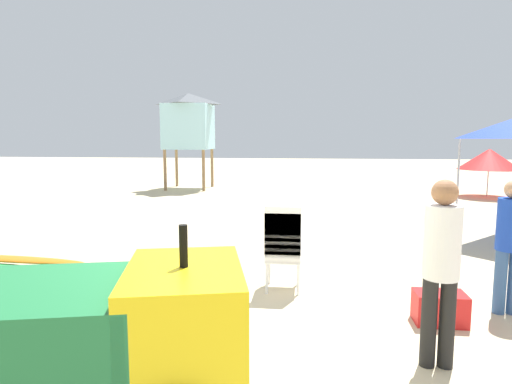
{
  "coord_description": "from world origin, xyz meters",
  "views": [
    {
      "loc": [
        0.71,
        -4.1,
        2.1
      ],
      "look_at": [
        -0.13,
        3.16,
        1.18
      ],
      "focal_mm": 30.55,
      "sensor_mm": 36.0,
      "label": 1
    }
  ],
  "objects_px": {
    "utility_cart": "(66,330)",
    "lifeguard_tower": "(189,121)",
    "stacked_plastic_chairs": "(283,242)",
    "lifeguard_far_right": "(441,261)",
    "cooler_box": "(440,308)",
    "lifeguard_near_left": "(510,239)",
    "traffic_cone_near": "(88,295)",
    "beach_umbrella_left": "(489,159)",
    "surfboard_pile": "(8,265)"
  },
  "relations": [
    {
      "from": "lifeguard_far_right",
      "to": "lifeguard_tower",
      "type": "xyz_separation_m",
      "value": [
        -6.0,
        13.52,
        1.77
      ]
    },
    {
      "from": "utility_cart",
      "to": "stacked_plastic_chairs",
      "type": "height_order",
      "value": "utility_cart"
    },
    {
      "from": "lifeguard_tower",
      "to": "lifeguard_near_left",
      "type": "bearing_deg",
      "value": -59.42
    },
    {
      "from": "lifeguard_near_left",
      "to": "lifeguard_tower",
      "type": "distance_m",
      "value": 14.24
    },
    {
      "from": "lifeguard_far_right",
      "to": "traffic_cone_near",
      "type": "distance_m",
      "value": 3.81
    },
    {
      "from": "lifeguard_far_right",
      "to": "lifeguard_near_left",
      "type": "bearing_deg",
      "value": 48.91
    },
    {
      "from": "lifeguard_far_right",
      "to": "cooler_box",
      "type": "height_order",
      "value": "lifeguard_far_right"
    },
    {
      "from": "utility_cart",
      "to": "lifeguard_near_left",
      "type": "relative_size",
      "value": 1.72
    },
    {
      "from": "lifeguard_tower",
      "to": "cooler_box",
      "type": "bearing_deg",
      "value": -63.27
    },
    {
      "from": "stacked_plastic_chairs",
      "to": "lifeguard_far_right",
      "type": "relative_size",
      "value": 0.69
    },
    {
      "from": "beach_umbrella_left",
      "to": "lifeguard_near_left",
      "type": "bearing_deg",
      "value": -110.24
    },
    {
      "from": "utility_cart",
      "to": "beach_umbrella_left",
      "type": "bearing_deg",
      "value": 59.29
    },
    {
      "from": "traffic_cone_near",
      "to": "beach_umbrella_left",
      "type": "bearing_deg",
      "value": 52.64
    },
    {
      "from": "stacked_plastic_chairs",
      "to": "lifeguard_tower",
      "type": "xyz_separation_m",
      "value": [
        -4.49,
        11.72,
        2.07
      ]
    },
    {
      "from": "surfboard_pile",
      "to": "cooler_box",
      "type": "xyz_separation_m",
      "value": [
        6.13,
        -1.17,
        0.05
      ]
    },
    {
      "from": "lifeguard_near_left",
      "to": "surfboard_pile",
      "type": "bearing_deg",
      "value": 173.57
    },
    {
      "from": "surfboard_pile",
      "to": "lifeguard_tower",
      "type": "bearing_deg",
      "value": 90.92
    },
    {
      "from": "beach_umbrella_left",
      "to": "surfboard_pile",
      "type": "bearing_deg",
      "value": -137.45
    },
    {
      "from": "stacked_plastic_chairs",
      "to": "lifeguard_near_left",
      "type": "height_order",
      "value": "lifeguard_near_left"
    },
    {
      "from": "beach_umbrella_left",
      "to": "cooler_box",
      "type": "bearing_deg",
      "value": -113.44
    },
    {
      "from": "lifeguard_near_left",
      "to": "lifeguard_far_right",
      "type": "distance_m",
      "value": 1.81
    },
    {
      "from": "stacked_plastic_chairs",
      "to": "utility_cart",
      "type": "bearing_deg",
      "value": -113.31
    },
    {
      "from": "lifeguard_near_left",
      "to": "lifeguard_far_right",
      "type": "height_order",
      "value": "lifeguard_far_right"
    },
    {
      "from": "lifeguard_far_right",
      "to": "cooler_box",
      "type": "bearing_deg",
      "value": 72.3
    },
    {
      "from": "beach_umbrella_left",
      "to": "lifeguard_tower",
      "type": "bearing_deg",
      "value": 173.63
    },
    {
      "from": "stacked_plastic_chairs",
      "to": "surfboard_pile",
      "type": "bearing_deg",
      "value": 175.37
    },
    {
      "from": "lifeguard_tower",
      "to": "traffic_cone_near",
      "type": "bearing_deg",
      "value": -79.89
    },
    {
      "from": "beach_umbrella_left",
      "to": "cooler_box",
      "type": "height_order",
      "value": "beach_umbrella_left"
    },
    {
      "from": "traffic_cone_near",
      "to": "utility_cart",
      "type": "bearing_deg",
      "value": -65.56
    },
    {
      "from": "utility_cart",
      "to": "cooler_box",
      "type": "height_order",
      "value": "utility_cart"
    },
    {
      "from": "lifeguard_tower",
      "to": "utility_cart",
      "type": "bearing_deg",
      "value": -77.95
    },
    {
      "from": "lifeguard_far_right",
      "to": "cooler_box",
      "type": "relative_size",
      "value": 3.1
    },
    {
      "from": "beach_umbrella_left",
      "to": "utility_cart",
      "type": "bearing_deg",
      "value": -120.71
    },
    {
      "from": "utility_cart",
      "to": "lifeguard_tower",
      "type": "relative_size",
      "value": 0.71
    },
    {
      "from": "surfboard_pile",
      "to": "lifeguard_far_right",
      "type": "distance_m",
      "value": 6.26
    },
    {
      "from": "utility_cart",
      "to": "stacked_plastic_chairs",
      "type": "distance_m",
      "value": 3.35
    },
    {
      "from": "lifeguard_far_right",
      "to": "lifeguard_tower",
      "type": "height_order",
      "value": "lifeguard_tower"
    },
    {
      "from": "stacked_plastic_chairs",
      "to": "lifeguard_near_left",
      "type": "distance_m",
      "value": 2.74
    },
    {
      "from": "traffic_cone_near",
      "to": "lifeguard_tower",
      "type": "bearing_deg",
      "value": 100.11
    },
    {
      "from": "lifeguard_near_left",
      "to": "lifeguard_tower",
      "type": "height_order",
      "value": "lifeguard_tower"
    },
    {
      "from": "surfboard_pile",
      "to": "lifeguard_tower",
      "type": "xyz_separation_m",
      "value": [
        -0.18,
        11.37,
        2.64
      ]
    },
    {
      "from": "stacked_plastic_chairs",
      "to": "traffic_cone_near",
      "type": "distance_m",
      "value": 2.52
    },
    {
      "from": "lifeguard_far_right",
      "to": "beach_umbrella_left",
      "type": "bearing_deg",
      "value": 67.0
    },
    {
      "from": "stacked_plastic_chairs",
      "to": "lifeguard_tower",
      "type": "bearing_deg",
      "value": 110.95
    },
    {
      "from": "traffic_cone_near",
      "to": "cooler_box",
      "type": "xyz_separation_m",
      "value": [
        4.01,
        0.38,
        -0.12
      ]
    },
    {
      "from": "lifeguard_tower",
      "to": "beach_umbrella_left",
      "type": "height_order",
      "value": "lifeguard_tower"
    },
    {
      "from": "lifeguard_near_left",
      "to": "cooler_box",
      "type": "relative_size",
      "value": 2.87
    },
    {
      "from": "surfboard_pile",
      "to": "lifeguard_near_left",
      "type": "xyz_separation_m",
      "value": [
        7.0,
        -0.79,
        0.79
      ]
    },
    {
      "from": "lifeguard_near_left",
      "to": "lifeguard_far_right",
      "type": "relative_size",
      "value": 0.93
    },
    {
      "from": "utility_cart",
      "to": "beach_umbrella_left",
      "type": "distance_m",
      "value": 15.77
    }
  ]
}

